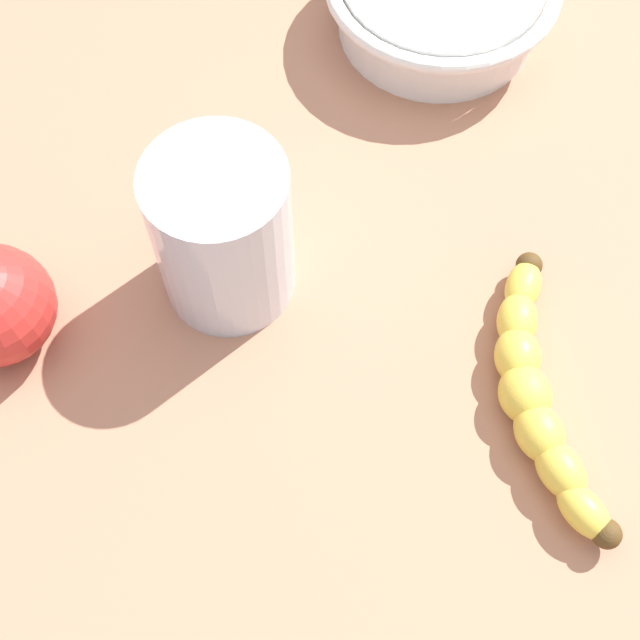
{
  "coord_description": "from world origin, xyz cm",
  "views": [
    {
      "loc": [
        -19.93,
        -14.16,
        54.29
      ],
      "look_at": [
        -3.61,
        4.84,
        5.0
      ],
      "focal_mm": 48.99,
      "sensor_mm": 36.0,
      "label": 1
    }
  ],
  "objects": [
    {
      "name": "wooden_tabletop",
      "position": [
        0.0,
        0.0,
        1.5
      ],
      "size": [
        120.0,
        120.0,
        3.0
      ],
      "primitive_type": "cube",
      "color": "tan",
      "rests_on": "ground"
    },
    {
      "name": "smoothie_glass",
      "position": [
        -5.51,
        11.87,
        8.32
      ],
      "size": [
        8.74,
        8.74,
        11.55
      ],
      "color": "silver",
      "rests_on": "wooden_tabletop"
    },
    {
      "name": "banana",
      "position": [
        3.38,
        -7.46,
        4.61
      ],
      "size": [
        11.4,
        16.99,
        3.21
      ],
      "rotation": [
        0.0,
        0.0,
        4.16
      ],
      "color": "yellow",
      "rests_on": "wooden_tabletop"
    }
  ]
}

